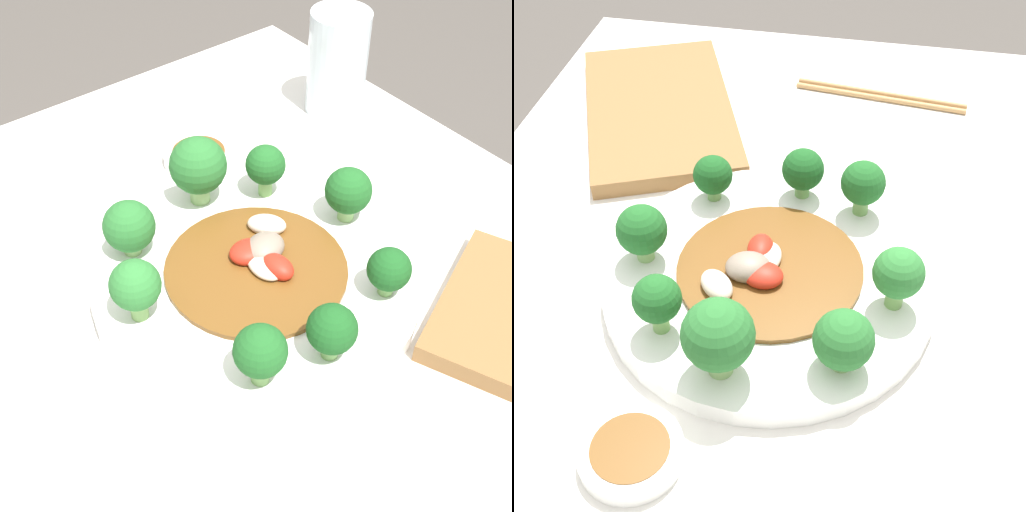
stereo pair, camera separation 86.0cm
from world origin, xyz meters
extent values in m
cube|color=silver|center=(0.00, 0.00, 0.35)|extent=(0.92, 0.67, 0.70)
cylinder|color=white|center=(-0.05, -0.02, 0.71)|extent=(0.32, 0.32, 0.02)
cylinder|color=#70A356|center=(0.07, -0.03, 0.73)|extent=(0.02, 0.02, 0.02)
sphere|color=#19511E|center=(0.07, -0.03, 0.76)|extent=(0.04, 0.04, 0.04)
cylinder|color=#89B76B|center=(-0.05, 0.10, 0.73)|extent=(0.02, 0.02, 0.02)
sphere|color=#1E5B23|center=(-0.05, 0.10, 0.76)|extent=(0.05, 0.05, 0.05)
cylinder|color=#89B76B|center=(-0.17, 0.00, 0.73)|extent=(0.02, 0.02, 0.02)
sphere|color=#286B2D|center=(-0.17, 0.00, 0.77)|extent=(0.06, 0.06, 0.06)
cylinder|color=#70A356|center=(0.06, -0.09, 0.73)|extent=(0.02, 0.02, 0.02)
sphere|color=#1E5B23|center=(0.06, -0.09, 0.76)|extent=(0.05, 0.05, 0.05)
cylinder|color=#89B76B|center=(-0.14, -0.10, 0.73)|extent=(0.02, 0.02, 0.01)
sphere|color=#286B2D|center=(-0.14, -0.10, 0.75)|extent=(0.05, 0.05, 0.05)
cylinder|color=#7AAD5B|center=(-0.13, 0.06, 0.73)|extent=(0.01, 0.01, 0.02)
sphere|color=#1E5B23|center=(-0.13, 0.06, 0.76)|extent=(0.04, 0.04, 0.04)
cylinder|color=#7AAD5B|center=(-0.07, -0.14, 0.73)|extent=(0.02, 0.02, 0.02)
sphere|color=#2D7533|center=(-0.07, -0.14, 0.76)|extent=(0.05, 0.05, 0.05)
cylinder|color=#70A356|center=(0.05, 0.06, 0.73)|extent=(0.01, 0.01, 0.01)
sphere|color=#19511E|center=(0.05, 0.06, 0.75)|extent=(0.04, 0.04, 0.04)
cylinder|color=brown|center=(-0.05, -0.02, 0.72)|extent=(0.18, 0.18, 0.01)
ellipsoid|color=gray|center=(-0.06, 0.00, 0.73)|extent=(0.04, 0.05, 0.02)
ellipsoid|color=beige|center=(-0.08, 0.02, 0.73)|extent=(0.05, 0.05, 0.02)
ellipsoid|color=red|center=(-0.03, -0.01, 0.73)|extent=(0.04, 0.03, 0.02)
ellipsoid|color=red|center=(-0.06, -0.01, 0.73)|extent=(0.04, 0.04, 0.02)
ellipsoid|color=beige|center=(-0.04, -0.01, 0.73)|extent=(0.05, 0.04, 0.01)
cylinder|color=silver|center=(-0.23, 0.25, 0.77)|extent=(0.07, 0.07, 0.13)
cylinder|color=white|center=(-0.25, 0.05, 0.71)|extent=(0.08, 0.08, 0.01)
cylinder|color=brown|center=(-0.25, 0.05, 0.71)|extent=(0.06, 0.06, 0.00)
camera|label=1|loc=(0.33, -0.31, 1.21)|focal=50.00mm
camera|label=2|loc=(-0.51, -0.11, 1.20)|focal=50.00mm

